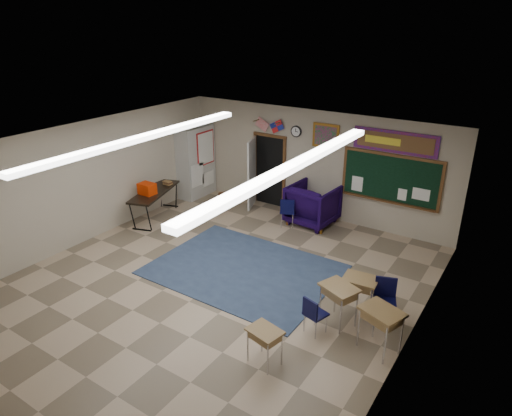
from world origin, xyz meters
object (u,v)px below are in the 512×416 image
Objects in this scene: student_desk_front_right at (359,293)px; folding_table at (155,203)px; wingback_armchair at (313,204)px; wooden_stool at (223,201)px; student_desk_front_left at (338,303)px.

folding_table is at bearing 164.89° from student_desk_front_right.
folding_table is at bearing 33.16° from wingback_armchair.
student_desk_front_right is at bearing -26.51° from wooden_stool.
student_desk_front_right is 1.45× the size of wooden_stool.
student_desk_front_left is at bearing -116.62° from student_desk_front_right.
student_desk_front_left is 1.51× the size of wooden_stool.
student_desk_front_right is (2.62, -3.22, -0.13)m from wingback_armchair.
wooden_stool is at bearing 148.03° from student_desk_front_right.
wingback_armchair is 2.33× the size of wooden_stool.
folding_table reaches higher than wooden_stool.
student_desk_front_right is at bearing -28.10° from folding_table.
student_desk_front_right is 0.37× the size of folding_table.
student_desk_front_left is 1.04× the size of student_desk_front_right.
folding_table is at bearing -172.61° from student_desk_front_left.
wingback_armchair is 4.40m from folding_table.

